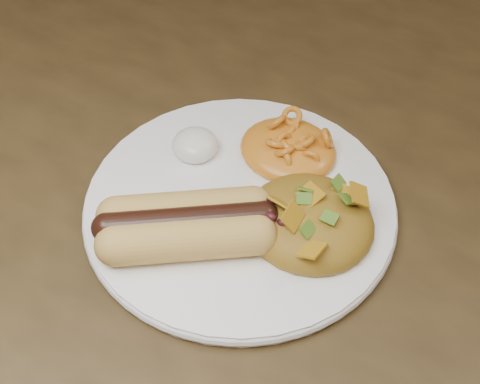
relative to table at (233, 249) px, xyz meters
The scene contains 6 objects.
table is the anchor object (origin of this frame).
plate 0.10m from the table, 43.91° to the right, with size 0.25×0.25×0.01m, color white.
hotdog 0.14m from the table, 82.57° to the right, with size 0.11×0.12×0.03m.
mac_and_cheese 0.13m from the table, 58.80° to the left, with size 0.08×0.08×0.03m, color orange.
sour_cream 0.12m from the table, behind, with size 0.04×0.04×0.02m, color white.
taco_salad 0.15m from the table, 11.06° to the right, with size 0.10×0.10×0.04m.
Camera 1 is at (0.22, -0.32, 1.17)m, focal length 50.00 mm.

